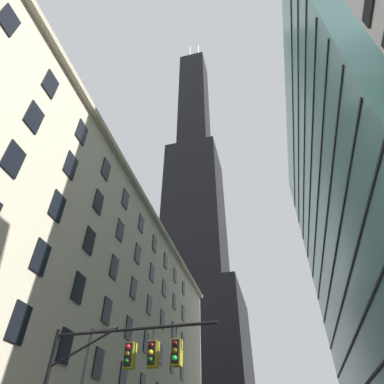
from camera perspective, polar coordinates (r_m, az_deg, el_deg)
The scene contains 3 objects.
station_building at distance 41.71m, azimuth -19.36°, elevation -19.94°, with size 15.33×61.78×29.22m.
dark_skyscraper at distance 120.02m, azimuth 0.55°, elevation -9.27°, with size 29.93×29.93×209.91m.
traffic_signal_mast at distance 15.98m, azimuth -12.23°, elevation -27.72°, with size 7.78×0.63×6.65m.
Camera 1 is at (3.41, -8.35, 1.84)m, focal length 30.88 mm.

